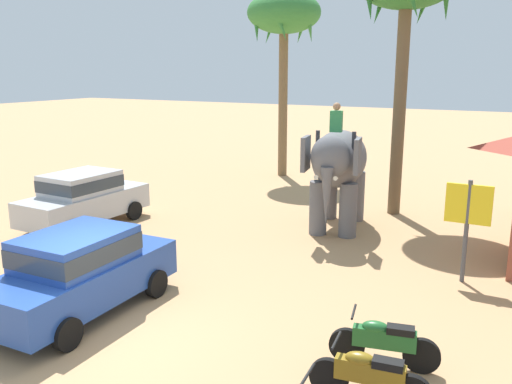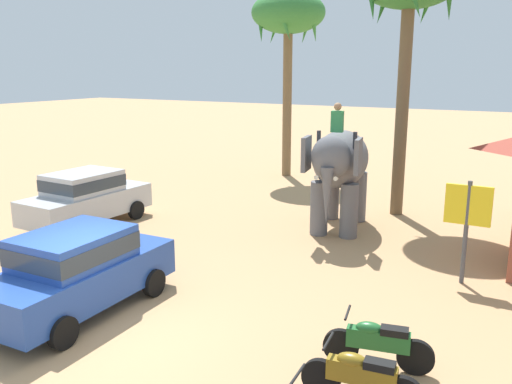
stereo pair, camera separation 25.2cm
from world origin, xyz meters
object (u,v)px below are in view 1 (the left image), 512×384
Objects in this scene: motorcycle_fourth_in_row at (384,341)px; palm_tree_near_hut at (284,18)px; car_sedan_foreground at (80,269)px; motorcycle_mid_row at (369,375)px; signboard_yellow at (468,211)px; elephant_with_mahout at (338,165)px; car_parked_far_side at (83,197)px.

motorcycle_fourth_in_row is 17.63m from palm_tree_near_hut.
motorcycle_fourth_in_row is (5.89, 0.86, -0.46)m from car_sedan_foreground.
palm_tree_near_hut reaches higher than car_sedan_foreground.
car_sedan_foreground reaches higher than motorcycle_mid_row.
signboard_yellow is at bearing 39.46° from car_sedan_foreground.
motorcycle_fourth_in_row is (3.41, -7.10, -1.53)m from elephant_with_mahout.
palm_tree_near_hut reaches higher than elephant_with_mahout.
motorcycle_fourth_in_row is 4.71m from signboard_yellow.
elephant_with_mahout is at bearing -53.35° from palm_tree_near_hut.
motorcycle_mid_row is 1.01× the size of motorcycle_fourth_in_row.
car_sedan_foreground is at bearing -107.33° from elephant_with_mahout.
palm_tree_near_hut is (-8.63, 15.09, 6.47)m from motorcycle_mid_row.
motorcycle_mid_row is at bearing -85.51° from motorcycle_fourth_in_row.
car_sedan_foreground is 5.97m from motorcycle_fourth_in_row.
car_sedan_foreground is 8.47m from signboard_yellow.
palm_tree_near_hut reaches higher than motorcycle_fourth_in_row.
car_parked_far_side is at bearing 160.53° from motorcycle_fourth_in_row.
signboard_yellow is (0.53, 5.60, 1.22)m from motorcycle_mid_row.
palm_tree_near_hut is at bearing 119.75° from motorcycle_mid_row.
motorcycle_fourth_in_row is (-0.09, 1.09, 0.00)m from motorcycle_mid_row.
car_parked_far_side is at bearing 135.10° from car_sedan_foreground.
car_sedan_foreground is 16.24m from palm_tree_near_hut.
car_sedan_foreground is at bearing -44.90° from car_parked_far_side.
car_sedan_foreground is 1.00× the size of car_parked_far_side.
car_parked_far_side is 0.51× the size of palm_tree_near_hut.
car_sedan_foreground is at bearing -140.54° from signboard_yellow.
car_sedan_foreground is 0.51× the size of palm_tree_near_hut.
elephant_with_mahout is 2.22× the size of motorcycle_mid_row.
elephant_with_mahout is 1.67× the size of signboard_yellow.
motorcycle_mid_row is at bearing -66.91° from elephant_with_mahout.
motorcycle_mid_row is 18.55m from palm_tree_near_hut.
motorcycle_mid_row is at bearing -95.46° from signboard_yellow.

